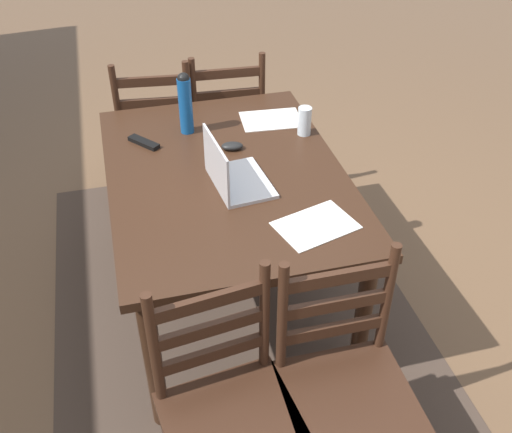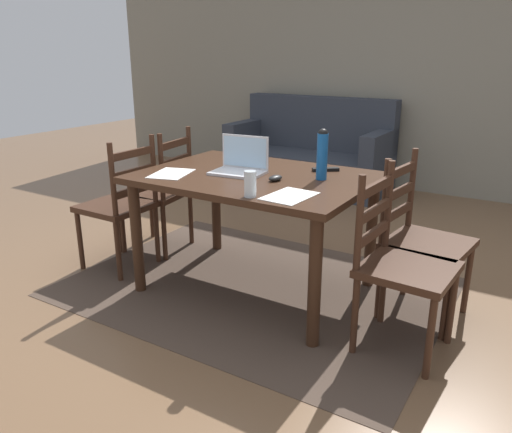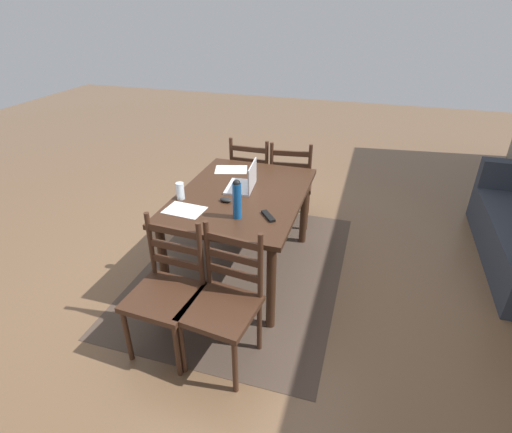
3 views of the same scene
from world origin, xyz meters
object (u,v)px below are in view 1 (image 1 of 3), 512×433
Objects in this scene: chair_right_far at (157,131)px; laptop at (230,174)px; computer_mouse at (232,146)px; tv_remote at (144,142)px; chair_left_near at (346,390)px; water_bottle at (185,102)px; dining_table at (226,190)px; chair_left_far at (229,416)px; chair_right_near at (225,123)px; drinking_glass at (305,121)px.

laptop reaches higher than chair_right_far.
computer_mouse is 0.59× the size of tv_remote.
chair_right_far is 1.00× the size of chair_left_near.
water_bottle is (1.39, 0.31, 0.46)m from chair_left_near.
chair_right_far reaches higher than dining_table.
chair_left_far reaches higher than dining_table.
computer_mouse is (-0.81, 0.13, 0.32)m from chair_right_near.
computer_mouse is (0.29, -0.07, -0.04)m from laptop.
chair_left_far is 3.14× the size of water_bottle.
laptop is (0.88, 0.20, 0.36)m from chair_left_near.
computer_mouse is (1.17, 0.13, 0.32)m from chair_left_near.
chair_right_far is at bearing 9.98° from water_bottle.
chair_right_near is (-0.00, -0.41, 0.00)m from chair_right_far.
water_bottle reaches higher than chair_right_near.
laptop is at bearing -169.27° from chair_right_far.
laptop is at bearing 128.18° from drinking_glass.
water_bottle is at bearing 152.83° from chair_right_near.
laptop reaches higher than computer_mouse.
water_bottle is (-0.59, 0.30, 0.46)m from chair_right_near.
water_bottle is (-0.59, -0.10, 0.46)m from chair_right_far.
computer_mouse is at bearing -161.03° from chair_right_far.
laptop reaches higher than drinking_glass.
drinking_glass is at bearing -27.68° from chair_left_far.
dining_table is at bearing 118.54° from drinking_glass.
water_bottle is at bearing 14.64° from dining_table.
dining_table is 8.26× the size of tv_remote.
chair_left_far is 1.00× the size of chair_right_near.
chair_right_near is 0.90m from tv_remote.
drinking_glass is (-0.16, -0.54, -0.09)m from water_bottle.
chair_right_far reaches higher than tv_remote.
chair_left_far is (-0.99, 0.21, -0.21)m from dining_table.
computer_mouse is (-0.81, -0.28, 0.32)m from chair_right_far.
chair_left_far is 6.88× the size of drinking_glass.
chair_left_far is 1.98m from chair_right_far.
dining_table is at bearing -11.90° from chair_left_far.
laptop reaches higher than chair_right_near.
laptop is 2.48× the size of drinking_glass.
laptop is 1.13× the size of water_bottle.
chair_left_near and chair_right_near have the same top height.
laptop is 0.52m from water_bottle.
chair_left_near is (-0.99, -0.20, -0.21)m from dining_table.
chair_left_far is at bearing 179.98° from chair_right_far.
chair_left_near is (-1.98, -0.41, 0.00)m from chair_right_far.
chair_left_far reaches higher than tv_remote.
chair_right_near is (1.98, -0.41, 0.00)m from chair_left_far.
dining_table is 0.47m from tv_remote.
dining_table is at bearing 95.50° from tv_remote.
chair_right_near is 1.17m from laptop.
chair_left_near is at bearing -168.39° from dining_table.
chair_right_far is 0.41m from chair_right_near.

